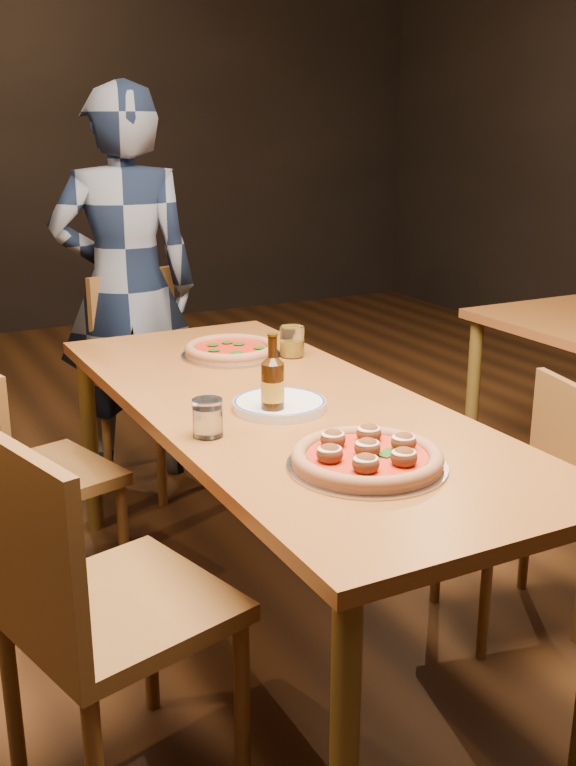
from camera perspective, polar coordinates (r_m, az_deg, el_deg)
name	(u,v)px	position (r m, az deg, el deg)	size (l,w,h in m)	color
ground	(281,623)	(2.84, -0.49, -15.75)	(9.00, 9.00, 0.00)	black
table_main	(280,424)	(2.54, -0.52, -2.77)	(0.80, 2.00, 0.75)	brown
chair_main_nw	(120,605)	(2.04, -11.17, -14.33)	(0.45, 0.45, 0.97)	brown
chair_main_sw	(41,474)	(2.88, -16.17, -5.88)	(0.42, 0.42, 0.90)	brown
chair_main_e	(512,504)	(2.75, 14.75, -7.84)	(0.38, 0.38, 0.82)	brown
chair_end	(165,377)	(3.74, -8.20, 0.38)	(0.45, 0.45, 0.96)	brown
pizza_meatball	(367,457)	(2.04, 5.31, -4.92)	(0.39, 0.39, 0.07)	#B7B7BF
pizza_margherita	(231,350)	(3.01, -3.84, 2.23)	(0.35, 0.35, 0.05)	#B7B7BF
plate_stack	(280,405)	(2.44, -0.57, -1.47)	(0.27, 0.27, 0.03)	white
beer_bottle	(273,388)	(2.36, -1.03, -0.35)	(0.07, 0.07, 0.23)	black
water_glass	(208,418)	(2.23, -5.39, -2.33)	(0.08, 0.08, 0.10)	white
amber_glass	(292,342)	(2.99, 0.28, 2.79)	(0.09, 0.09, 0.11)	#AF8013
diner	(126,288)	(3.77, -10.76, 6.23)	(0.62, 0.41, 1.70)	black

